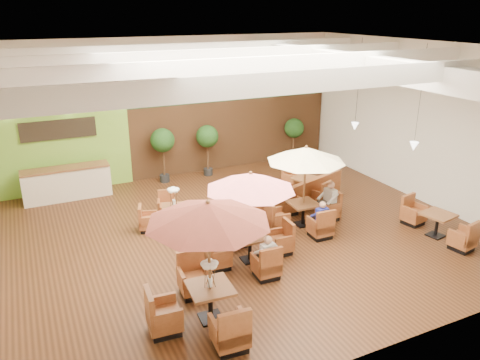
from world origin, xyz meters
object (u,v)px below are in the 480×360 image
table_3 (168,214)px  diner_4 (329,197)px  topiary_2 (294,130)px  diner_3 (321,215)px  booth_divider (276,207)px  table_1 (250,201)px  service_counter (67,183)px  topiary_0 (163,142)px  diner_1 (235,221)px  table_5 (305,187)px  table_4 (437,225)px  table_0 (205,237)px  diner_2 (218,242)px  table_2 (305,172)px  diner_0 (267,252)px  topiary_1 (207,138)px

table_3 → diner_4: size_ratio=2.78×
topiary_2 → diner_3: size_ratio=2.77×
booth_divider → table_1: bearing=-152.0°
service_counter → topiary_2: size_ratio=1.51×
topiary_0 → diner_1: (0.31, -6.04, -0.84)m
table_5 → diner_4: diner_4 is taller
table_1 → table_5: 5.29m
booth_divider → table_4: 4.90m
booth_divider → diner_3: bearing=-86.4°
table_4 → service_counter: bearing=130.6°
service_counter → diner_1: bearing=-55.8°
diner_3 → diner_4: bearing=43.0°
table_0 → topiary_0: bearing=83.2°
booth_divider → table_5: 2.43m
topiary_0 → diner_4: size_ratio=2.56×
table_4 → diner_2: bearing=160.3°
table_3 → booth_divider: bearing=-0.9°
table_3 → diner_4: table_3 is taller
table_3 → service_counter: bearing=140.5°
table_4 → diner_2: (-6.67, 1.10, 0.40)m
service_counter → topiary_2: 9.63m
booth_divider → table_4: bearing=-56.2°
diner_2 → service_counter: bearing=-150.2°
table_0 → table_1: (2.00, 1.93, -0.27)m
table_2 → diner_0: size_ratio=3.57×
topiary_1 → diner_1: bearing=-104.3°
diner_2 → table_3: bearing=-165.7°
table_1 → diner_3: table_1 is taller
table_5 → table_3: bearing=160.5°
booth_divider → topiary_0: bearing=95.7°
service_counter → diner_3: (6.49, -6.45, 0.14)m
table_5 → table_0: bearing=-161.5°
topiary_2 → diner_0: topiary_2 is taller
diner_4 → topiary_0: bearing=28.7°
table_2 → table_4: table_2 is taller
table_4 → diner_4: 3.31m
topiary_1 → booth_divider: bearing=-86.1°
diner_3 → diner_2: bearing=-176.5°
diner_0 → diner_2: size_ratio=0.91×
table_3 → diner_3: 4.72m
service_counter → table_2: bearing=-40.2°
booth_divider → diner_2: (-2.83, -1.94, 0.29)m
table_1 → table_2: (2.52, 1.29, 0.02)m
diner_1 → diner_4: bearing=-169.0°
diner_3 → booth_divider: bearing=109.5°
diner_1 → diner_3: 2.59m
table_5 → diner_4: (-0.41, -2.01, 0.43)m
topiary_0 → diner_0: bearing=-87.7°
diner_3 → topiary_2: bearing=63.0°
service_counter → topiary_2: topiary_2 is taller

